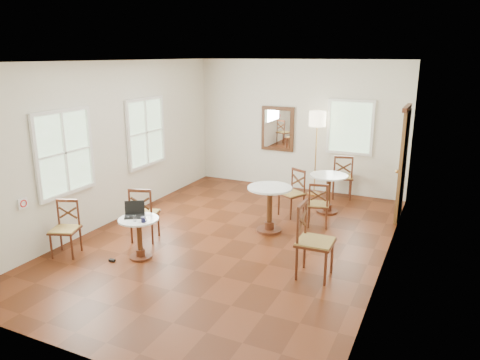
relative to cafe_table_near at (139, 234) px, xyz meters
The scene contains 17 objects.
ground 1.66m from the cafe_table_near, 51.62° to the left, with size 7.00×7.00×0.00m, color #56230E.
room_shell 2.33m from the cafe_table_near, 58.53° to the left, with size 5.02×7.02×3.01m.
cafe_table_near is the anchor object (origin of this frame).
cafe_table_mid 2.38m from the cafe_table_near, 53.01° to the left, with size 0.79×0.79×0.84m.
cafe_table_back 3.97m from the cafe_table_near, 57.61° to the left, with size 0.75×0.75×0.79m.
chair_near_a 0.71m from the cafe_table_near, 120.75° to the left, with size 0.56×0.56×0.97m.
chair_near_b 1.21m from the cafe_table_near, 161.21° to the right, with size 0.52×0.52×0.88m.
chair_mid_a 3.32m from the cafe_table_near, 49.57° to the left, with size 0.48×0.48×0.86m.
chair_mid_b 2.69m from the cafe_table_near, 12.06° to the left, with size 0.52×0.52×1.10m.
chair_back_a 4.93m from the cafe_table_near, 63.94° to the left, with size 0.56×0.56×0.99m.
chair_back_b 3.27m from the cafe_table_near, 62.18° to the left, with size 0.57×0.57×0.92m.
floor_lamp 4.83m from the cafe_table_near, 70.75° to the left, with size 0.37×0.37×1.90m.
laptop 0.34m from the cafe_table_near, 147.79° to the left, with size 0.40×0.38×0.22m.
mouse 0.30m from the cafe_table_near, 162.93° to the right, with size 0.09×0.05×0.03m, color black.
navy_mug 0.35m from the cafe_table_near, 28.59° to the right, with size 0.11×0.07×0.08m.
water_glass 0.32m from the cafe_table_near, 79.70° to the right, with size 0.05×0.05×0.09m, color white.
power_adapter 0.59m from the cafe_table_near, 136.58° to the right, with size 0.09×0.06×0.04m, color black.
Camera 1 is at (3.20, -6.52, 3.10)m, focal length 33.78 mm.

